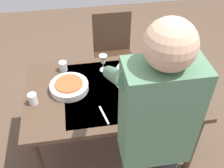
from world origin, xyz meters
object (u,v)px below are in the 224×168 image
chair_near (113,50)px  water_cup_near_right (63,66)px  water_cup_far_left (181,103)px  dinner_plate_near (168,74)px  wine_glass_left (103,60)px  water_cup_near_left (33,99)px  wine_bottle (127,101)px  dining_table (112,96)px  dinner_plate_far (130,69)px  serving_bowl_pasta (69,86)px  person_server (153,139)px  wine_glass_right (149,90)px

chair_near → water_cup_near_right: (0.51, 0.51, 0.24)m
water_cup_far_left → dinner_plate_near: (-0.03, -0.38, -0.04)m
wine_glass_left → water_cup_far_left: (-0.49, 0.52, -0.06)m
water_cup_near_left → dinner_plate_near: (-1.09, -0.17, -0.04)m
chair_near → wine_bottle: 1.12m
chair_near → dining_table: bearing=79.9°
water_cup_near_right → dinner_plate_far: (-0.56, 0.08, -0.04)m
wine_glass_left → dinner_plate_far: bearing=171.6°
water_cup_near_right → dining_table: bearing=141.2°
water_cup_near_right → serving_bowl_pasta: (-0.04, 0.25, -0.01)m
dinner_plate_far → water_cup_far_left: bearing=119.1°
chair_near → wine_bottle: bearing=85.5°
chair_near → water_cup_near_right: bearing=45.1°
wine_glass_left → dinner_plate_near: bearing=164.9°
dinner_plate_near → dinner_plate_far: size_ratio=1.00×
water_cup_far_left → serving_bowl_pasta: (0.79, -0.32, -0.01)m
chair_near → person_server: person_server is taller
person_server → wine_glass_left: bearing=-81.1°
chair_near → wine_glass_left: bearing=72.4°
chair_near → water_cup_far_left: (-0.31, 1.09, 0.24)m
water_cup_near_right → water_cup_far_left: (-0.83, 0.57, 0.00)m
person_server → chair_near: bearing=-91.2°
wine_glass_right → water_cup_near_right: 0.77m
wine_glass_right → dinner_plate_near: size_ratio=0.66×
water_cup_near_left → dinner_plate_far: water_cup_near_left is taller
wine_glass_right → water_cup_near_left: size_ratio=1.70×
dining_table → wine_bottle: 0.33m
dining_table → serving_bowl_pasta: (0.33, -0.05, 0.11)m
wine_bottle → dinner_plate_near: 0.57m
wine_glass_left → water_cup_far_left: wine_glass_left is taller
water_cup_near_left → wine_glass_left: bearing=-151.4°
water_cup_near_right → wine_glass_right: bearing=143.0°
dinner_plate_near → serving_bowl_pasta: bearing=4.0°
water_cup_near_left → dinner_plate_far: size_ratio=0.39×
dinner_plate_far → wine_bottle: bearing=74.9°
water_cup_near_right → water_cup_near_left: bearing=57.4°
wine_glass_right → dinner_plate_near: (-0.24, -0.27, -0.10)m
person_server → dinner_plate_near: (-0.38, -0.79, -0.23)m
dining_table → wine_bottle: (-0.06, 0.26, 0.19)m
wine_glass_left → wine_bottle: bearing=100.5°
dining_table → water_cup_near_left: 0.61m
wine_glass_left → water_cup_far_left: bearing=133.5°
person_server → dining_table: bearing=-80.7°
serving_bowl_pasta → dinner_plate_near: serving_bowl_pasta is taller
dining_table → wine_glass_left: bearing=-82.0°
dining_table → water_cup_far_left: size_ratio=15.28×
wine_glass_right → water_cup_far_left: bearing=153.0°
water_cup_far_left → dinner_plate_far: bearing=-60.9°
wine_glass_left → water_cup_near_left: size_ratio=1.70×
chair_near → wine_glass_left: 0.66m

